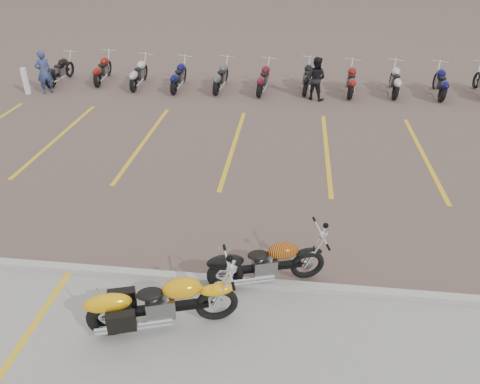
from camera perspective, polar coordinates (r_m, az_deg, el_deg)
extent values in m
plane|color=brown|center=(10.31, -3.69, -3.51)|extent=(100.00, 100.00, 0.00)
cube|color=#ADAAA3|center=(8.71, -6.02, -10.40)|extent=(60.00, 0.18, 0.12)
torus|color=black|center=(7.77, -2.87, -13.47)|extent=(0.70, 0.32, 0.70)
torus|color=black|center=(7.81, -15.46, -14.52)|extent=(0.76, 0.39, 0.74)
cube|color=black|center=(7.70, -9.21, -13.73)|extent=(1.37, 0.53, 0.11)
cube|color=slate|center=(7.66, -9.66, -13.42)|extent=(0.53, 0.44, 0.37)
ellipsoid|color=#E89E0C|center=(7.44, -7.10, -11.37)|extent=(0.70, 0.51, 0.32)
ellipsoid|color=black|center=(7.48, -10.93, -11.95)|extent=(0.48, 0.39, 0.13)
torus|color=black|center=(8.65, 8.15, -8.77)|extent=(0.63, 0.29, 0.63)
torus|color=black|center=(8.36, -1.82, -10.01)|extent=(0.69, 0.35, 0.67)
cube|color=black|center=(8.44, 3.27, -9.11)|extent=(1.23, 0.48, 0.10)
cube|color=slate|center=(8.39, 2.96, -8.84)|extent=(0.47, 0.40, 0.33)
ellipsoid|color=black|center=(8.28, 5.17, -7.01)|extent=(0.63, 0.46, 0.29)
ellipsoid|color=black|center=(8.21, 2.14, -7.58)|extent=(0.43, 0.35, 0.12)
imported|color=navy|center=(19.60, -22.80, 13.32)|extent=(0.69, 0.68, 1.60)
imported|color=black|center=(17.66, 9.22, 13.51)|extent=(0.93, 0.85, 1.56)
cube|color=white|center=(19.84, -24.68, 12.19)|extent=(0.16, 0.16, 1.00)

